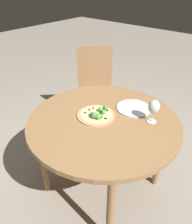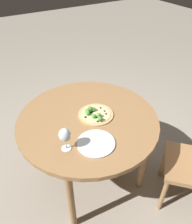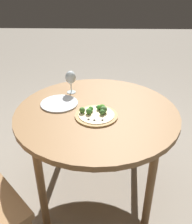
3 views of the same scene
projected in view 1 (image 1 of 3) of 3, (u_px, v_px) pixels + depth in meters
The scene contains 6 objects.
ground_plane at pixel (102, 186), 1.92m from camera, with size 12.00×12.00×0.00m, color gray.
dining_table at pixel (103, 127), 1.57m from camera, with size 1.07×1.07×0.71m.
chair at pixel (95, 89), 2.41m from camera, with size 0.57×0.57×0.94m.
pizza at pixel (97, 114), 1.56m from camera, with size 0.27×0.27×0.06m.
wine_glass at pixel (154, 107), 1.45m from camera, with size 0.08×0.08×0.17m.
plate_near at pixel (133, 108), 1.65m from camera, with size 0.26×0.26×0.01m.
Camera 1 is at (-0.99, -0.78, 1.59)m, focal length 35.00 mm.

